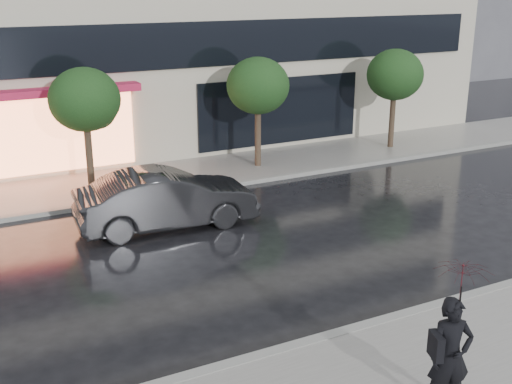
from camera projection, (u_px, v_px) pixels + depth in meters
ground at (349, 305)px, 13.48m from camera, size 120.00×120.00×0.00m
sidewalk_near at (462, 384)px, 10.71m from camera, size 60.00×4.50×0.12m
sidewalk_far at (177, 176)px, 22.11m from camera, size 60.00×3.50×0.12m
curb_near at (379, 323)px, 12.61m from camera, size 60.00×0.25×0.14m
curb_far at (197, 190)px, 20.63m from camera, size 60.00×0.25×0.14m
tree_mid_west at (87, 102)px, 19.75m from camera, size 2.20×2.20×3.99m
tree_mid_east at (259, 88)px, 22.36m from camera, size 2.20×2.20×3.99m
tree_far_east at (396, 76)px, 24.96m from camera, size 2.20×2.20×3.99m
parked_car at (167, 199)px, 17.48m from camera, size 5.00×2.04×1.61m
pedestrian_with_umbrella at (456, 322)px, 9.57m from camera, size 1.09×1.10×2.48m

